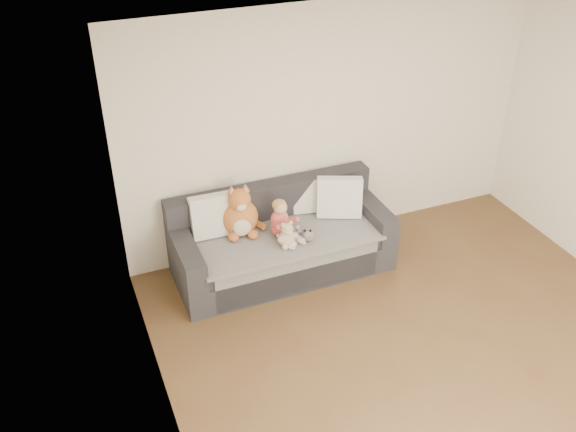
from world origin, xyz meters
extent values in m
plane|color=brown|center=(0.00, 0.00, 0.00)|extent=(5.00, 5.00, 0.00)
plane|color=white|center=(0.00, 0.00, 2.60)|extent=(5.00, 5.00, 0.00)
plane|color=white|center=(0.00, 2.50, 1.30)|extent=(4.50, 0.00, 4.50)
plane|color=white|center=(-2.25, 0.00, 1.30)|extent=(0.00, 5.00, 5.00)
cube|color=#2D2D33|center=(-0.74, 2.02, 0.15)|extent=(2.20, 0.90, 0.30)
cube|color=#2D2D33|center=(-0.74, 1.99, 0.38)|extent=(1.90, 0.80, 0.15)
cube|color=#2D2D33|center=(-0.74, 2.37, 0.65)|extent=(2.20, 0.20, 0.40)
cube|color=#2D2D33|center=(-1.74, 2.02, 0.45)|extent=(0.20, 0.90, 0.30)
cube|color=#2D2D33|center=(0.26, 2.02, 0.45)|extent=(0.20, 0.90, 0.30)
cube|color=gray|center=(-0.74, 1.97, 0.46)|extent=(1.85, 0.88, 0.02)
cube|color=gray|center=(-0.74, 1.58, 0.23)|extent=(1.70, 0.02, 0.41)
cube|color=white|center=(-1.38, 2.25, 0.69)|extent=(0.47, 0.22, 0.44)
cube|color=white|center=(-0.30, 2.30, 0.66)|extent=(0.43, 0.26, 0.38)
cube|color=white|center=(-0.08, 2.10, 0.69)|extent=(0.51, 0.37, 0.44)
ellipsoid|color=#D15349|center=(-0.78, 1.98, 0.55)|extent=(0.19, 0.16, 0.16)
ellipsoid|color=#D15349|center=(-0.78, 1.99, 0.66)|extent=(0.18, 0.15, 0.20)
ellipsoid|color=#DBAA8C|center=(-0.78, 1.98, 0.79)|extent=(0.14, 0.14, 0.14)
ellipsoid|color=tan|center=(-0.79, 2.00, 0.81)|extent=(0.14, 0.14, 0.11)
cylinder|color=#D15349|center=(-0.85, 1.91, 0.64)|extent=(0.06, 0.19, 0.12)
cylinder|color=#D15349|center=(-0.68, 1.96, 0.64)|extent=(0.15, 0.18, 0.12)
ellipsoid|color=#DBAA8C|center=(-0.86, 1.83, 0.57)|extent=(0.05, 0.05, 0.05)
ellipsoid|color=#DBAA8C|center=(-0.63, 1.90, 0.57)|extent=(0.05, 0.05, 0.05)
cylinder|color=#E5B2C6|center=(-0.79, 1.81, 0.51)|extent=(0.11, 0.25, 0.08)
cylinder|color=#E5B2C6|center=(-0.68, 1.84, 0.51)|extent=(0.16, 0.25, 0.08)
ellipsoid|color=#DBAA8C|center=(-0.77, 1.69, 0.50)|extent=(0.05, 0.08, 0.04)
ellipsoid|color=#DBAA8C|center=(-0.64, 1.73, 0.50)|extent=(0.05, 0.08, 0.04)
ellipsoid|color=#C1512A|center=(-1.13, 2.19, 0.64)|extent=(0.37, 0.31, 0.39)
ellipsoid|color=beige|center=(-1.15, 2.06, 0.61)|extent=(0.19, 0.09, 0.21)
ellipsoid|color=#C1512A|center=(-1.14, 2.16, 0.86)|extent=(0.22, 0.22, 0.22)
ellipsoid|color=beige|center=(-1.15, 2.06, 0.83)|extent=(0.11, 0.07, 0.08)
cone|color=#C1512A|center=(-1.20, 2.21, 0.97)|extent=(0.10, 0.10, 0.08)
cone|color=pink|center=(-1.20, 2.19, 0.96)|extent=(0.06, 0.06, 0.05)
cone|color=#C1512A|center=(-1.06, 2.19, 0.97)|extent=(0.10, 0.10, 0.08)
cone|color=pink|center=(-1.07, 2.17, 0.96)|extent=(0.06, 0.06, 0.05)
ellipsoid|color=#C1512A|center=(-1.25, 2.06, 0.52)|extent=(0.11, 0.13, 0.09)
ellipsoid|color=#C1512A|center=(-1.06, 2.03, 0.52)|extent=(0.11, 0.13, 0.09)
cylinder|color=#C1512A|center=(-0.95, 2.21, 0.51)|extent=(0.16, 0.25, 0.09)
ellipsoid|color=tan|center=(-0.79, 1.79, 0.55)|extent=(0.17, 0.15, 0.17)
ellipsoid|color=tan|center=(-0.79, 1.78, 0.67)|extent=(0.12, 0.12, 0.12)
ellipsoid|color=tan|center=(-0.83, 1.78, 0.72)|extent=(0.05, 0.05, 0.05)
ellipsoid|color=tan|center=(-0.75, 1.79, 0.72)|extent=(0.05, 0.05, 0.05)
ellipsoid|color=beige|center=(-0.78, 1.73, 0.65)|extent=(0.05, 0.05, 0.05)
ellipsoid|color=tan|center=(-0.87, 1.76, 0.58)|extent=(0.06, 0.06, 0.06)
ellipsoid|color=tan|center=(-0.71, 1.77, 0.58)|extent=(0.06, 0.06, 0.06)
ellipsoid|color=tan|center=(-0.83, 1.73, 0.50)|extent=(0.07, 0.07, 0.07)
ellipsoid|color=tan|center=(-0.74, 1.74, 0.50)|extent=(0.07, 0.07, 0.07)
ellipsoid|color=white|center=(-0.57, 1.80, 0.53)|extent=(0.13, 0.17, 0.12)
ellipsoid|color=white|center=(-0.60, 1.73, 0.58)|extent=(0.08, 0.08, 0.08)
ellipsoid|color=black|center=(-0.62, 1.75, 0.62)|extent=(0.03, 0.03, 0.03)
ellipsoid|color=black|center=(-0.57, 1.73, 0.62)|extent=(0.03, 0.03, 0.03)
cylinder|color=#5C3186|center=(-0.63, 1.85, 0.52)|extent=(0.08, 0.08, 0.09)
cone|color=#44B15E|center=(-0.63, 1.85, 0.58)|extent=(0.07, 0.07, 0.04)
cylinder|color=#44B15E|center=(-0.68, 1.84, 0.53)|extent=(0.02, 0.02, 0.06)
cylinder|color=#44B15E|center=(-0.59, 1.86, 0.53)|extent=(0.02, 0.02, 0.06)
camera|label=1|loc=(-2.71, -2.98, 4.06)|focal=40.00mm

